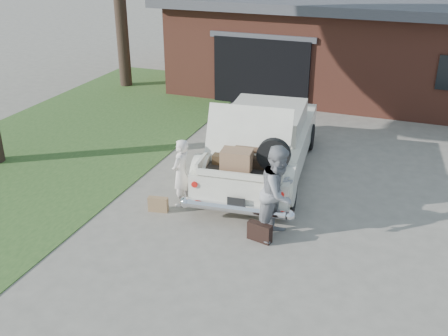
% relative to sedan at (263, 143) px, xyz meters
% --- Properties ---
extents(ground, '(90.00, 90.00, 0.00)m').
position_rel_sedan_xyz_m(ground, '(-0.10, -2.89, -0.79)').
color(ground, gray).
rests_on(ground, ground).
extents(grass_strip, '(6.00, 16.00, 0.02)m').
position_rel_sedan_xyz_m(grass_strip, '(-5.60, 0.11, -0.78)').
color(grass_strip, '#2D4C1E').
rests_on(grass_strip, ground).
extents(house, '(12.80, 7.80, 3.30)m').
position_rel_sedan_xyz_m(house, '(0.88, 8.58, 0.88)').
color(house, brown).
rests_on(house, ground).
extents(sedan, '(2.59, 5.54, 2.12)m').
position_rel_sedan_xyz_m(sedan, '(0.00, 0.00, 0.00)').
color(sedan, white).
rests_on(sedan, ground).
extents(woman_left, '(0.38, 0.56, 1.48)m').
position_rel_sedan_xyz_m(woman_left, '(-1.14, -2.10, -0.05)').
color(woman_left, silver).
rests_on(woman_left, ground).
extents(woman_right, '(0.90, 1.04, 1.85)m').
position_rel_sedan_xyz_m(woman_right, '(1.09, -2.59, 0.13)').
color(woman_right, gray).
rests_on(woman_right, ground).
extents(suitcase_left, '(0.43, 0.20, 0.32)m').
position_rel_sedan_xyz_m(suitcase_left, '(-1.47, -2.56, -0.63)').
color(suitcase_left, '#9B764F').
rests_on(suitcase_left, ground).
extents(suitcase_right, '(0.50, 0.25, 0.37)m').
position_rel_sedan_xyz_m(suitcase_right, '(0.84, -2.89, -0.60)').
color(suitcase_right, black).
rests_on(suitcase_right, ground).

